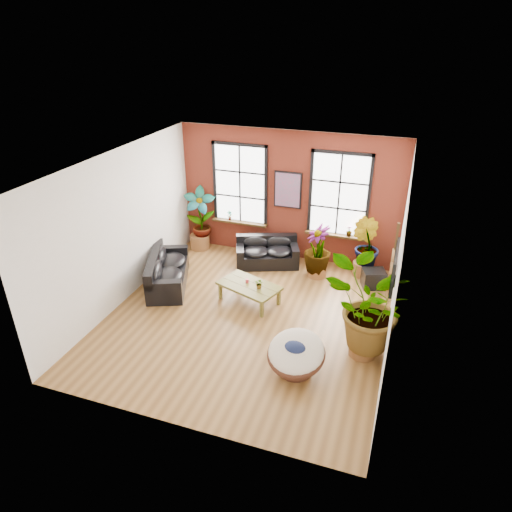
{
  "coord_description": "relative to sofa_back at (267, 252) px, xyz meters",
  "views": [
    {
      "loc": [
        2.91,
        -7.92,
        5.87
      ],
      "look_at": [
        0.0,
        0.6,
        1.25
      ],
      "focal_mm": 32.0,
      "sensor_mm": 36.0,
      "label": 1
    }
  ],
  "objects": [
    {
      "name": "poster",
      "position": [
        0.36,
        0.61,
        1.61
      ],
      "size": [
        0.74,
        0.06,
        0.98
      ],
      "color": "black",
      "rests_on": "room"
    },
    {
      "name": "floor_plant_back_left",
      "position": [
        -2.11,
        0.34,
        0.64
      ],
      "size": [
        1.03,
        0.86,
        1.67
      ],
      "primitive_type": "imported",
      "rotation": [
        0.0,
        0.0,
        0.34
      ],
      "color": "#195E2E",
      "rests_on": "ground"
    },
    {
      "name": "pot_right_wall",
      "position": [
        2.94,
        -3.03,
        -0.15
      ],
      "size": [
        0.69,
        0.69,
        0.39
      ],
      "rotation": [
        0.0,
        0.0,
        -0.35
      ],
      "color": "brown",
      "rests_on": "ground"
    },
    {
      "name": "pot_back_right",
      "position": [
        2.53,
        0.2,
        -0.16
      ],
      "size": [
        0.63,
        0.63,
        0.37
      ],
      "rotation": [
        0.0,
        0.0,
        -0.3
      ],
      "color": "brown",
      "rests_on": "ground"
    },
    {
      "name": "sill_plant_right",
      "position": [
        2.06,
        0.55,
        0.69
      ],
      "size": [
        0.19,
        0.19,
        0.27
      ],
      "primitive_type": "imported",
      "rotation": [
        0.0,
        0.0,
        3.49
      ],
      "color": "#195E2E",
      "rests_on": "room"
    },
    {
      "name": "coffee_table",
      "position": [
        0.18,
        -1.94,
        0.06
      ],
      "size": [
        1.59,
        1.23,
        0.54
      ],
      "rotation": [
        0.0,
        0.0,
        -0.34
      ],
      "color": "brown",
      "rests_on": "ground"
    },
    {
      "name": "room",
      "position": [
        0.36,
        -2.43,
        1.4
      ],
      "size": [
        6.04,
        6.54,
        3.54
      ],
      "color": "brown",
      "rests_on": "ground"
    },
    {
      "name": "floor_plant_back_right",
      "position": [
        2.53,
        0.24,
        0.49
      ],
      "size": [
        0.97,
        0.94,
        1.37
      ],
      "primitive_type": "imported",
      "rotation": [
        0.0,
        0.0,
        2.5
      ],
      "color": "#195E2E",
      "rests_on": "ground"
    },
    {
      "name": "floor_plant_right_wall",
      "position": [
        2.93,
        -3.02,
        0.71
      ],
      "size": [
        1.95,
        1.82,
        1.78
      ],
      "primitive_type": "imported",
      "rotation": [
        0.0,
        0.0,
        3.45
      ],
      "color": "#195E2E",
      "rests_on": "ground"
    },
    {
      "name": "media_box",
      "position": [
        2.86,
        -0.31,
        -0.12
      ],
      "size": [
        0.66,
        0.61,
        0.45
      ],
      "rotation": [
        0.0,
        0.0,
        0.35
      ],
      "color": "black",
      "rests_on": "ground"
    },
    {
      "name": "floor_plant_mid",
      "position": [
        1.41,
        -0.22,
        0.43
      ],
      "size": [
        0.98,
        0.98,
        1.26
      ],
      "primitive_type": "imported",
      "rotation": [
        0.0,
        0.0,
        5.31
      ],
      "color": "#195E2E",
      "rests_on": "ground"
    },
    {
      "name": "table_plant",
      "position": [
        0.45,
        -2.0,
        0.23
      ],
      "size": [
        0.23,
        0.2,
        0.23
      ],
      "primitive_type": "imported",
      "rotation": [
        0.0,
        0.0,
        -0.11
      ],
      "color": "#195E2E",
      "rests_on": "coffee_table"
    },
    {
      "name": "sill_plant_left",
      "position": [
        -1.29,
        0.55,
        0.69
      ],
      "size": [
        0.17,
        0.17,
        0.27
      ],
      "primitive_type": "imported",
      "rotation": [
        0.0,
        0.0,
        0.79
      ],
      "color": "#195E2E",
      "rests_on": "room"
    },
    {
      "name": "tv_wall_unit",
      "position": [
        3.29,
        -1.98,
        1.2
      ],
      "size": [
        0.13,
        1.86,
        1.2
      ],
      "color": "black",
      "rests_on": "room"
    },
    {
      "name": "pot_mid",
      "position": [
        1.43,
        -0.21,
        -0.16
      ],
      "size": [
        0.55,
        0.55,
        0.36
      ],
      "rotation": [
        0.0,
        0.0,
        -0.13
      ],
      "color": "brown",
      "rests_on": "ground"
    },
    {
      "name": "pot_back_left",
      "position": [
        -2.14,
        0.31,
        -0.14
      ],
      "size": [
        0.57,
        0.57,
        0.41
      ],
      "rotation": [
        0.0,
        0.0,
        0.02
      ],
      "color": "brown",
      "rests_on": "ground"
    },
    {
      "name": "sofa_left",
      "position": [
        -2.05,
        -1.86,
        0.02
      ],
      "size": [
        1.55,
        2.2,
        0.8
      ],
      "rotation": [
        0.0,
        0.0,
        1.96
      ],
      "color": "black",
      "rests_on": "ground"
    },
    {
      "name": "papasan_chair",
      "position": [
        1.82,
        -3.95,
        0.08
      ],
      "size": [
        1.19,
        1.2,
        0.81
      ],
      "rotation": [
        0.0,
        0.0,
        -0.1
      ],
      "color": "#4D291B",
      "rests_on": "ground"
    },
    {
      "name": "sofa_back",
      "position": [
        0.0,
        0.0,
        0.0
      ],
      "size": [
        1.83,
        1.35,
        0.76
      ],
      "rotation": [
        0.0,
        0.0,
        0.37
      ],
      "color": "black",
      "rests_on": "ground"
    }
  ]
}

